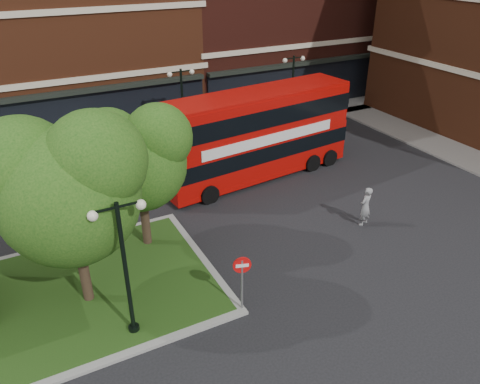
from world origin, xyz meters
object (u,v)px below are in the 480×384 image
bus (257,129)px  woman (365,206)px  car_white (190,128)px  car_silver (99,154)px

bus → woman: 7.30m
woman → bus: bearing=-93.2°
woman → car_white: 14.30m
bus → woman: bus is taller
woman → car_silver: size_ratio=0.50×
car_white → bus: bearing=-176.6°
car_silver → car_white: car_white is taller
woman → car_white: size_ratio=0.49×
bus → car_silver: (-7.38, 5.68, -2.12)m
woman → car_silver: (-9.27, 12.50, -0.31)m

